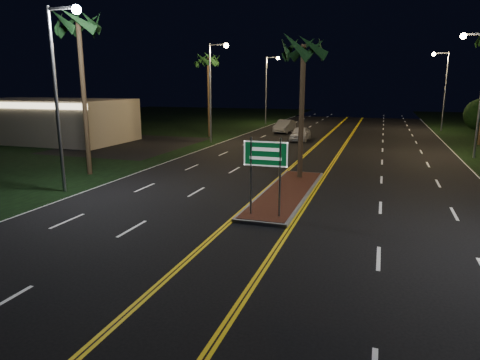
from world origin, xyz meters
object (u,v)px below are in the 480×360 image
at_px(palm_left_near, 78,25).
at_px(car_near, 300,132).
at_px(streetlight_left_near, 61,79).
at_px(palm_left_far, 208,60).
at_px(palm_median, 304,49).
at_px(highway_sign, 265,161).
at_px(median_island, 287,193).
at_px(streetlight_left_mid, 214,81).
at_px(commercial_building, 50,120).
at_px(streetlight_left_far, 269,82).
at_px(streetlight_right_mid, 477,80).
at_px(car_far, 285,125).
at_px(streetlight_right_far, 442,82).

xyz_separation_m(palm_left_near, car_near, (9.32, 19.84, -7.88)).
distance_m(streetlight_left_near, palm_left_far, 24.19).
bearing_deg(palm_median, palm_left_near, -168.69).
distance_m(highway_sign, palm_left_near, 14.92).
distance_m(streetlight_left_near, palm_median, 12.55).
distance_m(median_island, streetlight_left_mid, 20.80).
height_order(median_island, commercial_building, commercial_building).
distance_m(palm_median, car_near, 18.78).
height_order(streetlight_left_far, streetlight_right_mid, same).
height_order(streetlight_left_near, car_near, streetlight_left_near).
bearing_deg(palm_left_near, car_far, 76.66).
bearing_deg(streetlight_right_mid, car_near, 157.07).
bearing_deg(streetlight_left_near, streetlight_right_mid, 40.30).
distance_m(streetlight_left_far, car_near, 18.44).
xyz_separation_m(streetlight_left_far, palm_left_near, (-1.89, -36.00, 3.02)).
distance_m(streetlight_left_mid, streetlight_right_far, 27.83).
distance_m(streetlight_left_near, car_far, 31.18).
bearing_deg(car_far, palm_median, -70.66).
height_order(streetlight_right_mid, palm_median, streetlight_right_mid).
height_order(commercial_building, car_near, commercial_building).
bearing_deg(streetlight_left_near, palm_left_far, 95.21).
height_order(palm_left_far, car_near, palm_left_far).
relative_size(median_island, streetlight_left_mid, 1.14).
bearing_deg(car_near, streetlight_left_near, -107.29).
relative_size(palm_left_far, car_near, 1.84).
bearing_deg(streetlight_right_mid, median_island, -125.28).
xyz_separation_m(streetlight_left_mid, palm_left_far, (-2.19, 4.00, 2.09)).
relative_size(streetlight_left_mid, car_near, 1.89).
relative_size(streetlight_left_near, streetlight_right_far, 1.00).
relative_size(highway_sign, streetlight_left_near, 0.36).
bearing_deg(commercial_building, streetlight_left_far, 57.35).
distance_m(median_island, palm_left_far, 25.76).
bearing_deg(median_island, highway_sign, -90.00).
distance_m(streetlight_right_far, car_far, 19.06).
xyz_separation_m(median_island, palm_left_near, (-12.50, 1.00, 8.60)).
xyz_separation_m(highway_sign, streetlight_left_near, (-10.61, 1.20, 3.25)).
height_order(streetlight_left_mid, palm_left_far, streetlight_left_mid).
bearing_deg(palm_median, streetlight_right_mid, 47.30).
xyz_separation_m(streetlight_left_far, streetlight_right_far, (21.23, -2.00, 0.00)).
bearing_deg(palm_left_near, palm_median, 11.31).
height_order(highway_sign, car_far, highway_sign).
bearing_deg(streetlight_left_far, palm_left_near, -93.00).
bearing_deg(highway_sign, palm_median, 90.00).
bearing_deg(palm_left_near, streetlight_left_mid, 83.27).
xyz_separation_m(highway_sign, palm_left_far, (-12.80, 25.20, 5.34)).
height_order(palm_left_near, palm_left_far, palm_left_near).
distance_m(median_island, highway_sign, 4.80).
height_order(highway_sign, palm_left_far, palm_left_far).
xyz_separation_m(median_island, streetlight_left_near, (-10.61, -3.00, 5.57)).
height_order(median_island, streetlight_right_mid, streetlight_right_mid).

